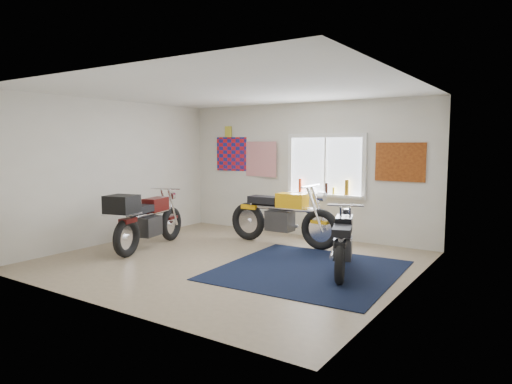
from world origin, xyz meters
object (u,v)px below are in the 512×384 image
Objects in this scene: maroon_tourer at (145,219)px; navy_rug at (308,270)px; yellow_triumph at (282,218)px; black_chrome_bike at (343,244)px.

navy_rug is at bearing -95.59° from maroon_tourer.
navy_rug is 3.10m from maroon_tourer.
yellow_triumph is at bearing 132.84° from navy_rug.
black_chrome_bike is (1.67, -1.10, -0.09)m from yellow_triumph.
maroon_tourer is at bearing 81.11° from black_chrome_bike.
black_chrome_bike is at bearing -92.84° from maroon_tourer.
black_chrome_bike is 0.85× the size of maroon_tourer.
navy_rug is at bearing 98.16° from black_chrome_bike.
black_chrome_bike is at bearing 27.42° from navy_rug.
maroon_tourer reaches higher than navy_rug.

